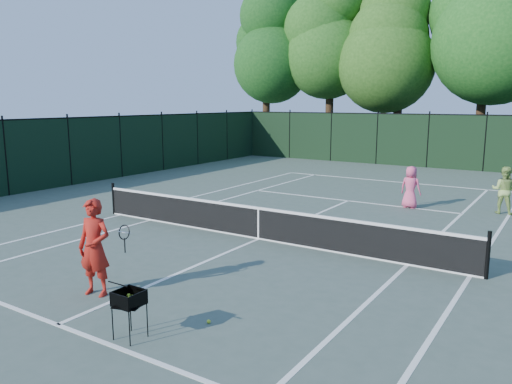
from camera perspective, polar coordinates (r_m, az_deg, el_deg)
The scene contains 22 objects.
ground at distance 13.86m, azimuth 0.29°, elevation -5.40°, with size 90.00×90.00×0.00m, color #45544A.
sideline_doubles_left at distance 17.34m, azimuth -15.19°, elevation -2.54°, with size 0.10×23.77×0.01m, color white.
sideline_doubles_right at distance 11.98m, azimuth 23.28°, elevation -8.81°, with size 0.10×23.77×0.01m, color white.
sideline_singles_left at distance 16.37m, azimuth -11.97°, elevation -3.15°, with size 0.10×23.77×0.01m, color white.
sideline_singles_right at distance 12.25m, azimuth 16.91°, elevation -7.98°, with size 0.10×23.77×0.01m, color white.
baseline_far at distance 24.51m, azimuth 15.39°, elevation 1.16°, with size 10.97×0.10×0.01m, color white.
service_line_near at distance 9.44m, azimuth -21.76°, elevation -13.91°, with size 8.23×0.10×0.01m, color white.
service_line_far at distance 19.42m, azimuth 10.49°, elevation -0.99°, with size 8.23×0.10×0.01m, color white.
center_service_line at distance 13.86m, azimuth 0.29°, elevation -5.39°, with size 0.10×12.80×0.01m, color white.
tennis_net at distance 13.74m, azimuth 0.29°, elevation -3.48°, with size 11.69×0.09×1.06m.
fence_far at distance 30.20m, azimuth 19.06°, elevation 5.49°, with size 24.00×0.05×3.00m, color black.
fence_left at distance 22.34m, azimuth -26.70°, elevation 3.44°, with size 0.05×36.00×3.00m, color black.
tree_0 at distance 38.71m, azimuth 1.21°, elevation 16.87°, with size 6.40×6.40×13.14m.
tree_1 at distance 36.88m, azimuth 8.61°, elevation 17.92°, with size 6.80×6.80×13.98m.
tree_2 at distance 34.81m, azimuth 16.27°, elevation 16.49°, with size 6.00×6.00×12.40m.
tree_3 at distance 34.35m, azimuth 25.07°, elevation 18.20°, with size 7.00×7.00×14.45m.
coach at distance 10.24m, azimuth -17.96°, elevation -6.05°, with size 0.91×0.79×1.92m.
player_pink at distance 18.56m, azimuth 17.26°, elevation 0.54°, with size 0.79×0.56×1.50m.
player_green at distance 18.78m, azimuth 26.46°, elevation 0.20°, with size 0.82×0.66×1.61m.
ball_hopper at distance 8.34m, azimuth -14.32°, elevation -11.71°, with size 0.53×0.53×0.81m.
loose_ball_near_cart at distance 8.88m, azimuth -5.43°, elevation -14.52°, with size 0.07×0.07×0.07m, color #C7E42E.
loose_ball_midcourt at distance 13.01m, azimuth -17.41°, elevation -6.79°, with size 0.07×0.07×0.07m, color #B1CC29.
Camera 1 is at (7.16, -11.25, 3.76)m, focal length 35.00 mm.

